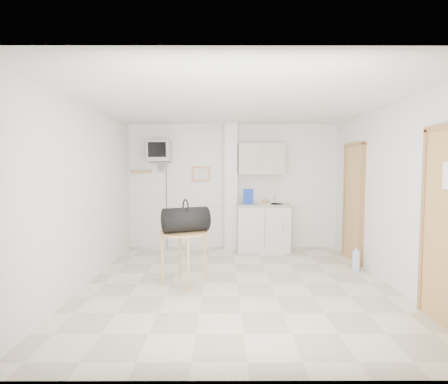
{
  "coord_description": "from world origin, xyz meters",
  "views": [
    {
      "loc": [
        -0.2,
        -4.81,
        1.63
      ],
      "look_at": [
        -0.19,
        0.6,
        1.25
      ],
      "focal_mm": 28.0,
      "sensor_mm": 36.0,
      "label": 1
    }
  ],
  "objects_px": {
    "crt_television": "(159,152)",
    "round_table": "(184,238)",
    "water_bottle": "(356,260)",
    "duffel_bag": "(186,219)"
  },
  "relations": [
    {
      "from": "crt_television",
      "to": "round_table",
      "type": "relative_size",
      "value": 2.9
    },
    {
      "from": "round_table",
      "to": "water_bottle",
      "type": "bearing_deg",
      "value": 13.52
    },
    {
      "from": "crt_television",
      "to": "duffel_bag",
      "type": "bearing_deg",
      "value": -70.42
    },
    {
      "from": "duffel_bag",
      "to": "water_bottle",
      "type": "distance_m",
      "value": 2.82
    },
    {
      "from": "crt_television",
      "to": "round_table",
      "type": "distance_m",
      "value": 2.5
    },
    {
      "from": "crt_television",
      "to": "round_table",
      "type": "bearing_deg",
      "value": -71.01
    },
    {
      "from": "round_table",
      "to": "duffel_bag",
      "type": "relative_size",
      "value": 1.05
    },
    {
      "from": "crt_television",
      "to": "water_bottle",
      "type": "height_order",
      "value": "crt_television"
    },
    {
      "from": "crt_television",
      "to": "water_bottle",
      "type": "relative_size",
      "value": 6.12
    },
    {
      "from": "duffel_bag",
      "to": "crt_television",
      "type": "bearing_deg",
      "value": 85.67
    }
  ]
}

